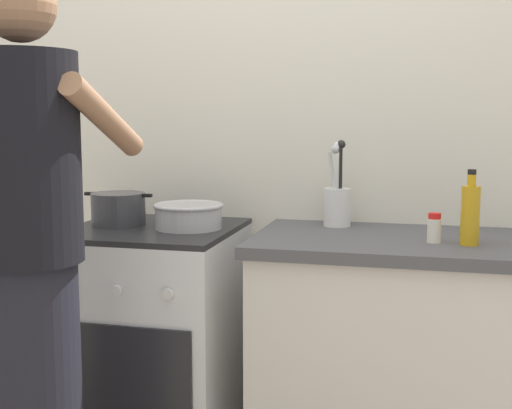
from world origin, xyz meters
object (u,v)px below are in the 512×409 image
spice_bottle (434,228)px  person (32,275)px  mixing_bowl (189,215)px  stove_range (155,345)px  oil_bottle (470,214)px  utensil_crock (337,202)px  pot (118,209)px

spice_bottle → person: size_ratio=0.06×
mixing_bowl → spice_bottle: (0.86, -0.07, -0.00)m
mixing_bowl → person: person is taller
mixing_bowl → stove_range: bearing=-178.0°
spice_bottle → oil_bottle: oil_bottle is taller
mixing_bowl → oil_bottle: bearing=-4.8°
utensil_crock → spice_bottle: bearing=-36.3°
stove_range → oil_bottle: bearing=-4.0°
spice_bottle → person: person is taller
pot → spice_bottle: bearing=-4.0°
stove_range → mixing_bowl: mixing_bowl is taller
mixing_bowl → utensil_crock: (0.52, 0.18, 0.04)m
stove_range → spice_bottle: (1.00, -0.06, 0.50)m
oil_bottle → person: size_ratio=0.14×
mixing_bowl → oil_bottle: 0.97m
stove_range → oil_bottle: size_ratio=3.76×
pot → utensil_crock: size_ratio=0.84×
person → oil_bottle: bearing=24.4°
stove_range → person: person is taller
stove_range → utensil_crock: bearing=16.1°
person → stove_range: bearing=80.6°
spice_bottle → person: bearing=-153.1°
pot → stove_range: bearing=-5.8°
stove_range → utensil_crock: utensil_crock is taller
person → mixing_bowl: bearing=68.9°
pot → spice_bottle: pot is taller
utensil_crock → person: bearing=-133.0°
pot → person: (0.04, -0.64, -0.10)m
stove_range → utensil_crock: 0.87m
utensil_crock → person: 1.12m
stove_range → oil_bottle: 1.24m
mixing_bowl → utensil_crock: 0.55m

